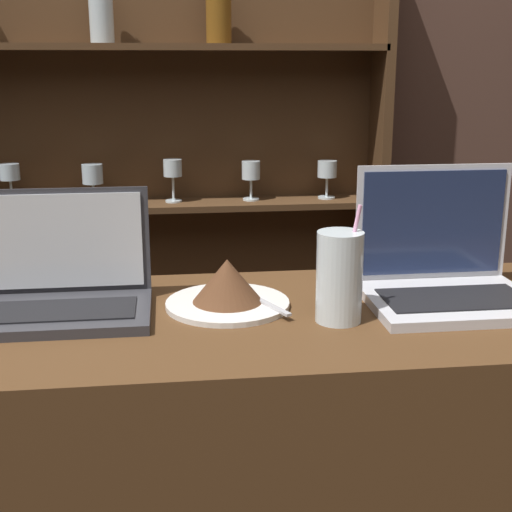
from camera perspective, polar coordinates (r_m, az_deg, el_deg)
name	(u,v)px	position (r m, az deg, el deg)	size (l,w,h in m)	color
back_wall	(191,113)	(2.38, -5.24, 11.36)	(7.00, 0.06, 2.70)	#4C3328
back_shelf	(174,221)	(2.35, -6.57, 2.84)	(1.37, 0.18, 1.94)	#472D19
laptop_near	(54,287)	(1.31, -15.87, -2.39)	(0.34, 0.20, 0.21)	#333338
laptop_far	(445,272)	(1.38, 14.86, -1.26)	(0.31, 0.24, 0.24)	silver
cake_plate	(228,287)	(1.30, -2.29, -2.51)	(0.23, 0.23, 0.09)	silver
water_glass	(339,277)	(1.22, 6.69, -1.67)	(0.08, 0.08, 0.20)	silver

